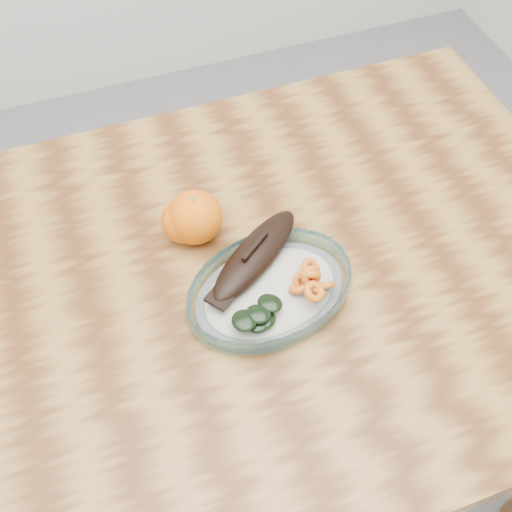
# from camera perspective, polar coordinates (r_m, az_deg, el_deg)

# --- Properties ---
(ground) EXTENTS (3.00, 3.00, 0.00)m
(ground) POSITION_cam_1_polar(r_m,az_deg,el_deg) (1.63, -1.22, -17.47)
(ground) COLOR slate
(ground) RESTS_ON ground
(dining_table) EXTENTS (1.20, 0.80, 0.75)m
(dining_table) POSITION_cam_1_polar(r_m,az_deg,el_deg) (1.04, -1.84, -5.36)
(dining_table) COLOR #593115
(dining_table) RESTS_ON ground
(plated_meal) EXTENTS (0.54, 0.54, 0.08)m
(plated_meal) POSITION_cam_1_polar(r_m,az_deg,el_deg) (0.93, 1.22, -2.77)
(plated_meal) COLOR white
(plated_meal) RESTS_ON dining_table
(orange_left) EXTENTS (0.09, 0.09, 0.09)m
(orange_left) POSITION_cam_1_polar(r_m,az_deg,el_deg) (0.98, -5.46, 3.45)
(orange_left) COLOR #FF4805
(orange_left) RESTS_ON dining_table
(orange_right) EXTENTS (0.07, 0.07, 0.07)m
(orange_right) POSITION_cam_1_polar(r_m,az_deg,el_deg) (0.98, -6.45, 3.08)
(orange_right) COLOR #FF4805
(orange_right) RESTS_ON dining_table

